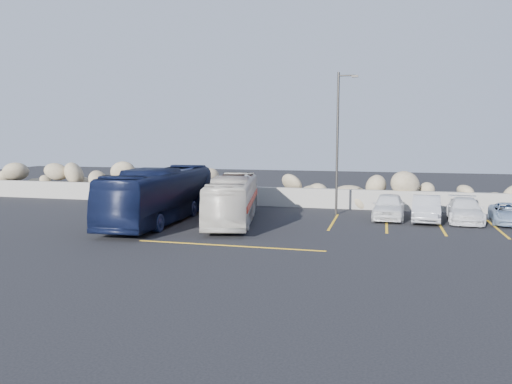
% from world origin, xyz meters
% --- Properties ---
extents(ground, '(90.00, 90.00, 0.00)m').
position_xyz_m(ground, '(0.00, 0.00, 0.00)').
color(ground, black).
rests_on(ground, ground).
extents(seawall, '(60.00, 0.40, 1.20)m').
position_xyz_m(seawall, '(0.00, 12.00, 0.60)').
color(seawall, gray).
rests_on(seawall, ground).
extents(riprap_pile, '(54.00, 2.80, 2.60)m').
position_xyz_m(riprap_pile, '(0.00, 13.20, 1.30)').
color(riprap_pile, '#988664').
rests_on(riprap_pile, ground).
extents(parking_lines, '(18.16, 9.36, 0.01)m').
position_xyz_m(parking_lines, '(4.64, 5.57, 0.01)').
color(parking_lines, gold).
rests_on(parking_lines, ground).
extents(lamppost, '(1.14, 0.18, 8.00)m').
position_xyz_m(lamppost, '(2.56, 9.50, 4.30)').
color(lamppost, '#32302D').
rests_on(lamppost, ground).
extents(vintage_bus, '(3.68, 8.92, 2.42)m').
position_xyz_m(vintage_bus, '(-2.49, 5.63, 1.21)').
color(vintage_bus, beige).
rests_on(vintage_bus, ground).
extents(tour_coach, '(2.72, 10.26, 2.84)m').
position_xyz_m(tour_coach, '(-6.19, 4.77, 1.42)').
color(tour_coach, black).
rests_on(tour_coach, ground).
extents(car_a, '(1.83, 4.12, 1.38)m').
position_xyz_m(car_a, '(5.39, 8.76, 0.69)').
color(car_a, white).
rests_on(car_a, ground).
extents(car_b, '(1.67, 4.09, 1.32)m').
position_xyz_m(car_b, '(7.31, 8.52, 0.66)').
color(car_b, '#BCBCC1').
rests_on(car_b, ground).
extents(car_c, '(1.96, 4.30, 1.22)m').
position_xyz_m(car_c, '(9.26, 8.80, 0.61)').
color(car_c, white).
rests_on(car_c, ground).
extents(car_d, '(2.05, 3.87, 1.04)m').
position_xyz_m(car_d, '(11.37, 8.74, 0.52)').
color(car_d, '#829AB9').
rests_on(car_d, ground).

